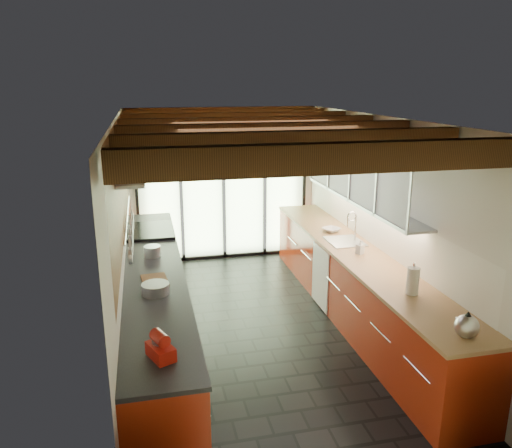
# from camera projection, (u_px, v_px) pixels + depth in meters

# --- Properties ---
(ground) EXTENTS (5.50, 5.50, 0.00)m
(ground) POSITION_uv_depth(u_px,v_px,m) (260.00, 327.00, 6.33)
(ground) COLOR black
(ground) RESTS_ON ground
(room_shell) EXTENTS (5.50, 5.50, 5.50)m
(room_shell) POSITION_uv_depth(u_px,v_px,m) (260.00, 200.00, 5.87)
(room_shell) COLOR silver
(room_shell) RESTS_ON ground
(ceiling_beams) EXTENTS (3.14, 5.06, 4.90)m
(ceiling_beams) POSITION_uv_depth(u_px,v_px,m) (253.00, 128.00, 6.00)
(ceiling_beams) COLOR #593316
(ceiling_beams) RESTS_ON ground
(glass_door) EXTENTS (2.95, 0.10, 2.90)m
(glass_door) POSITION_uv_depth(u_px,v_px,m) (223.00, 164.00, 8.39)
(glass_door) COLOR #C6EAAD
(glass_door) RESTS_ON ground
(left_counter) EXTENTS (0.68, 5.00, 0.92)m
(left_counter) POSITION_uv_depth(u_px,v_px,m) (155.00, 303.00, 5.93)
(left_counter) COLOR #A42912
(left_counter) RESTS_ON ground
(range_stove) EXTENTS (0.66, 0.90, 0.97)m
(range_stove) POSITION_uv_depth(u_px,v_px,m) (152.00, 261.00, 7.28)
(range_stove) COLOR silver
(range_stove) RESTS_ON ground
(right_counter) EXTENTS (0.68, 5.00, 0.92)m
(right_counter) POSITION_uv_depth(u_px,v_px,m) (355.00, 285.00, 6.47)
(right_counter) COLOR #A42912
(right_counter) RESTS_ON ground
(sink_assembly) EXTENTS (0.45, 0.52, 0.43)m
(sink_assembly) POSITION_uv_depth(u_px,v_px,m) (346.00, 239.00, 6.71)
(sink_assembly) COLOR silver
(sink_assembly) RESTS_ON right_counter
(upper_cabinets_right) EXTENTS (0.34, 3.00, 3.00)m
(upper_cabinets_right) POSITION_uv_depth(u_px,v_px,m) (363.00, 175.00, 6.40)
(upper_cabinets_right) COLOR silver
(upper_cabinets_right) RESTS_ON ground
(left_wall_fixtures) EXTENTS (0.28, 2.60, 0.96)m
(left_wall_fixtures) POSITION_uv_depth(u_px,v_px,m) (131.00, 187.00, 5.68)
(left_wall_fixtures) COLOR silver
(left_wall_fixtures) RESTS_ON ground
(stand_mixer) EXTENTS (0.24, 0.30, 0.24)m
(stand_mixer) POSITION_uv_depth(u_px,v_px,m) (160.00, 347.00, 3.88)
(stand_mixer) COLOR red
(stand_mixer) RESTS_ON left_counter
(pot_large) EXTENTS (0.24, 0.24, 0.13)m
(pot_large) POSITION_uv_depth(u_px,v_px,m) (152.00, 251.00, 6.16)
(pot_large) COLOR silver
(pot_large) RESTS_ON left_counter
(pot_small) EXTENTS (0.31, 0.31, 0.11)m
(pot_small) POSITION_uv_depth(u_px,v_px,m) (155.00, 289.00, 5.07)
(pot_small) COLOR silver
(pot_small) RESTS_ON left_counter
(cutting_board) EXTENTS (0.30, 0.39, 0.03)m
(cutting_board) POSITION_uv_depth(u_px,v_px,m) (155.00, 281.00, 5.38)
(cutting_board) COLOR brown
(cutting_board) RESTS_ON left_counter
(kettle) EXTENTS (0.21, 0.26, 0.24)m
(kettle) POSITION_uv_depth(u_px,v_px,m) (467.00, 325.00, 4.21)
(kettle) COLOR silver
(kettle) RESTS_ON right_counter
(paper_towel) EXTENTS (0.16, 0.16, 0.34)m
(paper_towel) POSITION_uv_depth(u_px,v_px,m) (413.00, 281.00, 5.03)
(paper_towel) COLOR white
(paper_towel) RESTS_ON right_counter
(soap_bottle) EXTENTS (0.11, 0.11, 0.18)m
(soap_bottle) POSITION_uv_depth(u_px,v_px,m) (360.00, 247.00, 6.23)
(soap_bottle) COLOR silver
(soap_bottle) RESTS_ON right_counter
(bowl) EXTENTS (0.31, 0.31, 0.06)m
(bowl) POSITION_uv_depth(u_px,v_px,m) (331.00, 230.00, 7.17)
(bowl) COLOR silver
(bowl) RESTS_ON right_counter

